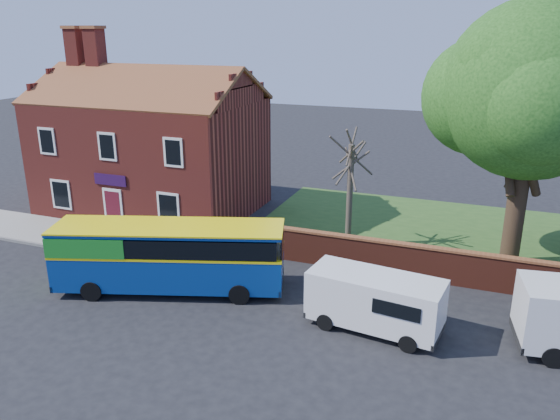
% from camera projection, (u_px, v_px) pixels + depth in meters
% --- Properties ---
extents(ground, '(120.00, 120.00, 0.00)m').
position_uv_depth(ground, '(145.00, 315.00, 20.99)').
color(ground, black).
rests_on(ground, ground).
extents(pavement, '(18.00, 3.50, 0.12)m').
position_uv_depth(pavement, '(95.00, 238.00, 28.45)').
color(pavement, gray).
rests_on(pavement, ground).
extents(kerb, '(18.00, 0.15, 0.14)m').
position_uv_depth(kerb, '(71.00, 250.00, 26.90)').
color(kerb, slate).
rests_on(kerb, ground).
extents(grass_strip, '(26.00, 12.00, 0.04)m').
position_uv_depth(grass_strip, '(505.00, 242.00, 28.07)').
color(grass_strip, '#426B28').
rests_on(grass_strip, ground).
extents(shop_building, '(12.30, 8.13, 10.50)m').
position_uv_depth(shop_building, '(152.00, 153.00, 32.49)').
color(shop_building, maroon).
rests_on(shop_building, ground).
extents(boundary_wall, '(22.00, 0.38, 1.60)m').
position_uv_depth(boundary_wall, '(508.00, 275.00, 22.51)').
color(boundary_wall, maroon).
rests_on(boundary_wall, ground).
extents(bus, '(9.66, 5.22, 2.87)m').
position_uv_depth(bus, '(162.00, 254.00, 22.51)').
color(bus, navy).
rests_on(bus, ground).
extents(van_near, '(4.99, 2.49, 2.10)m').
position_uv_depth(van_near, '(375.00, 300.00, 19.65)').
color(van_near, white).
rests_on(van_near, ground).
extents(large_tree, '(9.70, 7.67, 11.83)m').
position_uv_depth(large_tree, '(534.00, 96.00, 23.33)').
color(large_tree, black).
rests_on(large_tree, ground).
extents(bare_tree, '(2.13, 2.54, 5.68)m').
position_uv_depth(bare_tree, '(350.00, 190.00, 26.82)').
color(bare_tree, '#4C4238').
rests_on(bare_tree, ground).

